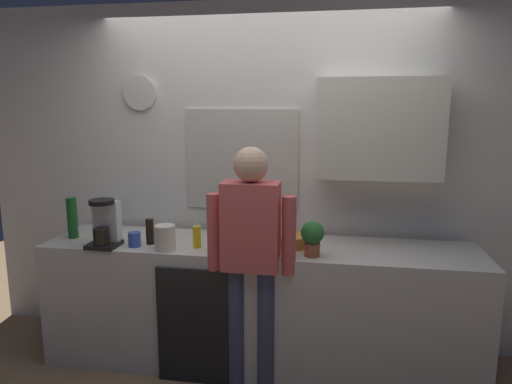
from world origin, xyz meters
TOP-DOWN VIEW (x-y plane):
  - kitchen_counter at (0.00, 0.30)m, footprint 3.02×0.64m
  - dishwasher_panel at (-0.35, -0.03)m, footprint 0.56×0.02m
  - back_wall_assembly at (0.10, 0.70)m, footprint 4.62×0.42m
  - coffee_maker at (-1.04, 0.09)m, footprint 0.20×0.20m
  - bottle_dark_sauce at (-0.75, 0.18)m, footprint 0.06×0.06m
  - bottle_red_vinegar at (-0.03, 0.49)m, footprint 0.06×0.06m
  - bottle_olive_oil at (-0.18, 0.08)m, footprint 0.06×0.06m
  - bottle_green_wine at (-1.37, 0.24)m, footprint 0.07×0.07m
  - bottle_clear_soda at (-0.36, 0.53)m, footprint 0.09×0.09m
  - cup_blue_mug at (-0.84, 0.11)m, footprint 0.08×0.08m
  - mixing_bowl at (0.24, 0.30)m, footprint 0.22×0.22m
  - potted_plant at (0.38, 0.11)m, footprint 0.15×0.15m
  - dish_soap at (-0.40, 0.16)m, footprint 0.06×0.06m
  - storage_canister at (-0.60, 0.07)m, footprint 0.14×0.14m
  - person_at_sink at (0.00, 0.00)m, footprint 0.57×0.22m

SIDE VIEW (x-z plane):
  - dishwasher_panel at x=-0.35m, z-range 0.00..0.80m
  - kitchen_counter at x=0.00m, z-range 0.00..0.89m
  - mixing_bowl at x=0.24m, z-range 0.89..0.97m
  - cup_blue_mug at x=-0.84m, z-range 0.89..0.99m
  - person_at_sink at x=0.00m, z-range 0.15..1.75m
  - dish_soap at x=-0.40m, z-range 0.88..1.06m
  - storage_canister at x=-0.60m, z-range 0.89..1.06m
  - bottle_dark_sauce at x=-0.75m, z-range 0.89..1.07m
  - bottle_red_vinegar at x=-0.03m, z-range 0.89..1.11m
  - bottle_olive_oil at x=-0.18m, z-range 0.89..1.14m
  - potted_plant at x=0.38m, z-range 0.91..1.14m
  - bottle_clear_soda at x=-0.36m, z-range 0.89..1.17m
  - coffee_maker at x=-1.04m, z-range 0.87..1.20m
  - bottle_green_wine at x=-1.37m, z-range 0.89..1.19m
  - back_wall_assembly at x=0.10m, z-range 0.05..2.65m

